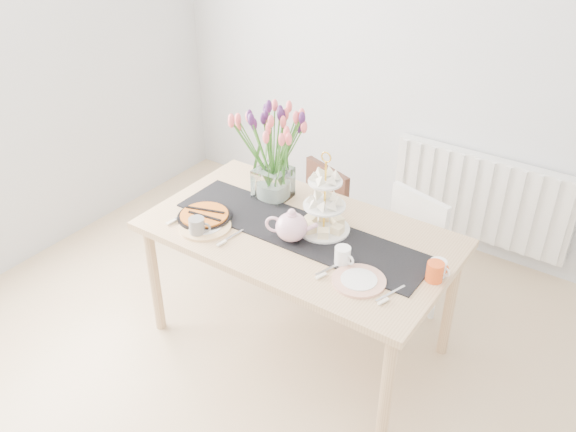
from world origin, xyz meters
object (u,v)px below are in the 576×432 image
Objects in this scene: dining_table at (299,243)px; teapot at (292,227)px; plate_left at (205,226)px; cake_stand at (324,212)px; chair_brown at (314,217)px; mug_grey at (197,227)px; mug_orange at (435,272)px; plate_right at (359,281)px; cream_jug at (438,268)px; tulip_vase at (272,139)px; tart_tin at (204,217)px; chair_white at (404,250)px; mug_white at (343,256)px; radiator at (480,198)px.

dining_table is 0.19m from teapot.
plate_left reaches higher than dining_table.
chair_brown is at bearing 126.35° from cake_stand.
mug_grey is 0.35× the size of plate_left.
teapot is 2.75× the size of mug_orange.
plate_right is at bearing -27.58° from chair_brown.
chair_brown is at bearing 168.55° from cream_jug.
teapot is at bearing 19.58° from plate_left.
tulip_vase reaches higher than plate_left.
tart_tin reaches higher than chair_brown.
cake_stand is 0.64m from mug_orange.
tulip_vase reaches higher than cake_stand.
chair_white is 1.22m from mug_grey.
mug_white reaches higher than tart_tin.
chair_white is at bearing 23.54° from mug_grey.
mug_orange reaches higher than plate_right.
mug_white is at bearing -27.04° from tulip_vase.
cream_jug is at bearing -80.89° from radiator.
mug_orange is at bearing -69.87° from cream_jug.
plate_left is (-1.16, -0.26, -0.04)m from mug_orange.
mug_white is 0.43m from mug_orange.
radiator is at bearing 72.52° from cake_stand.
mug_grey is at bearing -152.66° from mug_white.
tart_tin reaches higher than radiator.
cream_jug is at bearing 35.09° from mug_white.
cake_stand is 1.45× the size of plate_left.
mug_orange is at bearing -10.97° from teapot.
plate_left is (-0.53, -0.33, -0.11)m from cake_stand.
plate_left is at bearing -149.47° from dining_table.
chair_white is 1.01m from tulip_vase.
cake_stand is at bearing 12.60° from mug_grey.
cake_stand is 1.40× the size of tart_tin.
plate_right is at bearing 3.50° from plate_left.
cream_jug is 0.82× the size of mug_grey.
chair_brown is at bearing 97.97° from mug_orange.
chair_white is at bearing 142.90° from cream_jug.
chair_brown is 2.75× the size of plate_left.
plate_left is 0.89m from plate_right.
mug_orange is at bearing 0.89° from dining_table.
mug_grey is at bearing -62.87° from tart_tin.
plate_left is at bearing -81.28° from chair_brown.
tart_tin is (-0.50, -0.10, -0.07)m from teapot.
cream_jug reaches higher than chair_white.
dining_table is 6.10× the size of teapot.
chair_white is at bearing 98.94° from mug_white.
dining_table is 4.00× the size of cake_stand.
mug_orange is (1.05, -0.20, -0.32)m from tulip_vase.
chair_brown is 1.19m from cream_jug.
plate_right is (0.78, -0.40, -0.36)m from tulip_vase.
mug_grey is (-0.14, -0.91, 0.36)m from chair_brown.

